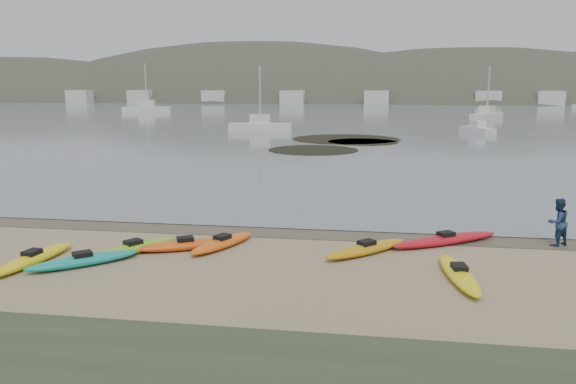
# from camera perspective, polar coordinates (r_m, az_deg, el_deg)

# --- Properties ---
(ground) EXTENTS (600.00, 600.00, 0.00)m
(ground) POSITION_cam_1_polar(r_m,az_deg,el_deg) (22.23, 0.00, -3.80)
(ground) COLOR tan
(ground) RESTS_ON ground
(wet_sand) EXTENTS (60.00, 60.00, 0.00)m
(wet_sand) POSITION_cam_1_polar(r_m,az_deg,el_deg) (21.94, -0.12, -3.99)
(wet_sand) COLOR brown
(wet_sand) RESTS_ON ground
(water) EXTENTS (1200.00, 1200.00, 0.00)m
(water) POSITION_cam_1_polar(r_m,az_deg,el_deg) (321.32, 8.36, 9.71)
(water) COLOR slate
(water) RESTS_ON ground
(kayaks) EXTENTS (23.99, 8.93, 0.34)m
(kayaks) POSITION_cam_1_polar(r_m,az_deg,el_deg) (18.77, -2.38, -6.04)
(kayaks) COLOR teal
(kayaks) RESTS_ON ground
(person_east) EXTENTS (1.05, 0.98, 1.71)m
(person_east) POSITION_cam_1_polar(r_m,az_deg,el_deg) (21.97, 25.71, -2.77)
(person_east) COLOR navy
(person_east) RESTS_ON ground
(kelp_mats) EXTENTS (11.87, 20.06, 0.04)m
(kelp_mats) POSITION_cam_1_polar(r_m,az_deg,el_deg) (55.94, 5.49, 5.05)
(kelp_mats) COLOR black
(kelp_mats) RESTS_ON water
(moored_boats) EXTENTS (106.16, 78.16, 1.36)m
(moored_boats) POSITION_cam_1_polar(r_m,az_deg,el_deg) (105.57, 8.42, 7.99)
(moored_boats) COLOR silver
(moored_boats) RESTS_ON ground
(far_hills) EXTENTS (550.00, 135.00, 80.00)m
(far_hills) POSITION_cam_1_polar(r_m,az_deg,el_deg) (219.28, 18.31, 4.64)
(far_hills) COLOR #384235
(far_hills) RESTS_ON ground
(far_town) EXTENTS (199.00, 5.00, 4.00)m
(far_town) POSITION_cam_1_polar(r_m,az_deg,el_deg) (166.31, 9.89, 9.42)
(far_town) COLOR beige
(far_town) RESTS_ON ground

